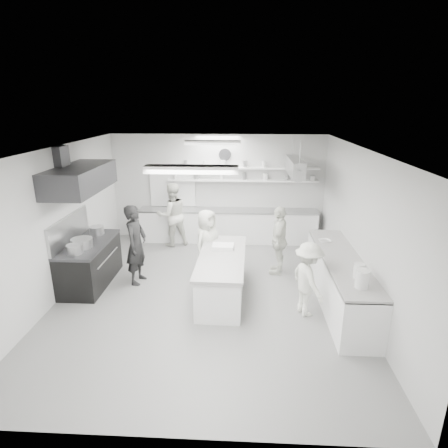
{
  "coord_description": "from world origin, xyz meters",
  "views": [
    {
      "loc": [
        0.72,
        -6.87,
        3.81
      ],
      "look_at": [
        0.32,
        0.6,
        1.36
      ],
      "focal_mm": 29.75,
      "sensor_mm": 36.0,
      "label": 1
    }
  ],
  "objects_px": {
    "right_counter": "(340,282)",
    "prep_island": "(222,277)",
    "stove": "(90,264)",
    "cook_back": "(172,215)",
    "cook_stove": "(136,245)",
    "back_counter": "(228,226)"
  },
  "relations": [
    {
      "from": "right_counter",
      "to": "prep_island",
      "type": "bearing_deg",
      "value": 174.71
    },
    {
      "from": "stove",
      "to": "prep_island",
      "type": "relative_size",
      "value": 0.8
    },
    {
      "from": "stove",
      "to": "prep_island",
      "type": "bearing_deg",
      "value": -7.5
    },
    {
      "from": "stove",
      "to": "prep_island",
      "type": "xyz_separation_m",
      "value": [
        2.91,
        -0.38,
        -0.03
      ]
    },
    {
      "from": "stove",
      "to": "cook_back",
      "type": "relative_size",
      "value": 1.02
    },
    {
      "from": "prep_island",
      "to": "cook_back",
      "type": "relative_size",
      "value": 1.28
    },
    {
      "from": "right_counter",
      "to": "cook_back",
      "type": "relative_size",
      "value": 1.87
    },
    {
      "from": "right_counter",
      "to": "cook_stove",
      "type": "relative_size",
      "value": 1.86
    },
    {
      "from": "back_counter",
      "to": "stove",
      "type": "bearing_deg",
      "value": -136.01
    },
    {
      "from": "prep_island",
      "to": "cook_stove",
      "type": "height_order",
      "value": "cook_stove"
    },
    {
      "from": "stove",
      "to": "back_counter",
      "type": "bearing_deg",
      "value": 43.99
    },
    {
      "from": "back_counter",
      "to": "cook_back",
      "type": "distance_m",
      "value": 1.62
    },
    {
      "from": "stove",
      "to": "cook_stove",
      "type": "distance_m",
      "value": 1.11
    },
    {
      "from": "stove",
      "to": "cook_back",
      "type": "bearing_deg",
      "value": 60.26
    },
    {
      "from": "stove",
      "to": "cook_back",
      "type": "distance_m",
      "value": 2.82
    },
    {
      "from": "back_counter",
      "to": "prep_island",
      "type": "relative_size",
      "value": 2.21
    },
    {
      "from": "prep_island",
      "to": "cook_back",
      "type": "height_order",
      "value": "cook_back"
    },
    {
      "from": "stove",
      "to": "prep_island",
      "type": "distance_m",
      "value": 2.94
    },
    {
      "from": "prep_island",
      "to": "cook_back",
      "type": "distance_m",
      "value": 3.22
    },
    {
      "from": "cook_stove",
      "to": "cook_back",
      "type": "bearing_deg",
      "value": -0.44
    },
    {
      "from": "prep_island",
      "to": "cook_stove",
      "type": "bearing_deg",
      "value": 166.38
    },
    {
      "from": "stove",
      "to": "cook_stove",
      "type": "bearing_deg",
      "value": 6.81
    }
  ]
}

